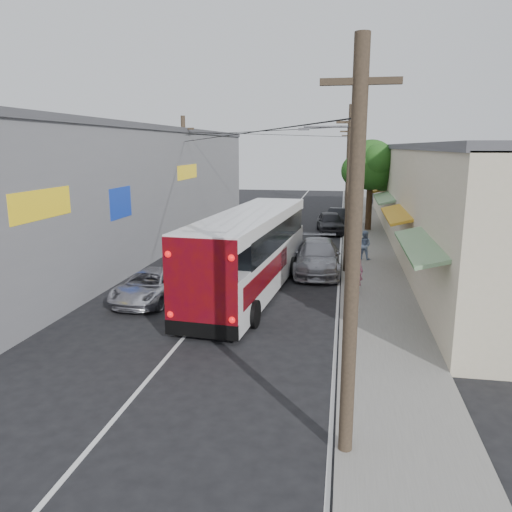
{
  "coord_description": "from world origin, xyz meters",
  "views": [
    {
      "loc": [
        4.99,
        -11.2,
        6.11
      ],
      "look_at": [
        1.55,
        8.31,
        1.74
      ],
      "focal_mm": 35.0,
      "sensor_mm": 36.0,
      "label": 1
    }
  ],
  "objects_px": {
    "parked_suv": "(317,256)",
    "parked_car_far": "(338,218)",
    "jeepney": "(151,285)",
    "coach_bus": "(251,251)",
    "pedestrian_near": "(355,271)",
    "pedestrian_far": "(364,245)",
    "parked_car_mid": "(330,222)"
  },
  "relations": [
    {
      "from": "parked_suv",
      "to": "parked_car_far",
      "type": "xyz_separation_m",
      "value": [
        0.8,
        14.57,
        -0.08
      ]
    },
    {
      "from": "jeepney",
      "to": "parked_suv",
      "type": "xyz_separation_m",
      "value": [
        6.37,
        5.84,
        0.18
      ]
    },
    {
      "from": "jeepney",
      "to": "parked_suv",
      "type": "distance_m",
      "value": 8.64
    },
    {
      "from": "coach_bus",
      "to": "parked_car_far",
      "type": "bearing_deg",
      "value": 84.34
    },
    {
      "from": "pedestrian_near",
      "to": "pedestrian_far",
      "type": "bearing_deg",
      "value": -81.01
    },
    {
      "from": "parked_car_mid",
      "to": "pedestrian_far",
      "type": "distance_m",
      "value": 9.19
    },
    {
      "from": "parked_suv",
      "to": "pedestrian_far",
      "type": "height_order",
      "value": "pedestrian_far"
    },
    {
      "from": "coach_bus",
      "to": "jeepney",
      "type": "bearing_deg",
      "value": -148.1
    },
    {
      "from": "parked_car_far",
      "to": "pedestrian_far",
      "type": "relative_size",
      "value": 2.75
    },
    {
      "from": "parked_suv",
      "to": "pedestrian_far",
      "type": "distance_m",
      "value": 3.69
    },
    {
      "from": "coach_bus",
      "to": "pedestrian_near",
      "type": "relative_size",
      "value": 6.54
    },
    {
      "from": "coach_bus",
      "to": "parked_suv",
      "type": "xyz_separation_m",
      "value": [
        2.59,
        3.9,
        -0.99
      ]
    },
    {
      "from": "parked_suv",
      "to": "parked_car_mid",
      "type": "bearing_deg",
      "value": 86.3
    },
    {
      "from": "parked_car_far",
      "to": "pedestrian_near",
      "type": "bearing_deg",
      "value": -79.92
    },
    {
      "from": "jeepney",
      "to": "parked_suv",
      "type": "height_order",
      "value": "parked_suv"
    },
    {
      "from": "coach_bus",
      "to": "parked_car_mid",
      "type": "relative_size",
      "value": 2.72
    },
    {
      "from": "parked_car_far",
      "to": "coach_bus",
      "type": "bearing_deg",
      "value": -93.31
    },
    {
      "from": "pedestrian_far",
      "to": "parked_suv",
      "type": "bearing_deg",
      "value": 73.68
    },
    {
      "from": "parked_suv",
      "to": "pedestrian_far",
      "type": "xyz_separation_m",
      "value": [
        2.37,
        2.83,
        0.11
      ]
    },
    {
      "from": "jeepney",
      "to": "parked_car_mid",
      "type": "distance_m",
      "value": 18.83
    },
    {
      "from": "parked_car_mid",
      "to": "parked_car_far",
      "type": "distance_m",
      "value": 2.84
    },
    {
      "from": "parked_suv",
      "to": "parked_car_mid",
      "type": "relative_size",
      "value": 1.22
    },
    {
      "from": "parked_car_far",
      "to": "pedestrian_far",
      "type": "xyz_separation_m",
      "value": [
        1.57,
        -11.74,
        0.19
      ]
    },
    {
      "from": "parked_car_far",
      "to": "pedestrian_near",
      "type": "xyz_separation_m",
      "value": [
        0.95,
        -18.3,
        0.33
      ]
    },
    {
      "from": "pedestrian_near",
      "to": "pedestrian_far",
      "type": "distance_m",
      "value": 6.59
    },
    {
      "from": "jeepney",
      "to": "parked_car_mid",
      "type": "height_order",
      "value": "parked_car_mid"
    },
    {
      "from": "parked_car_mid",
      "to": "parked_car_far",
      "type": "bearing_deg",
      "value": 71.99
    },
    {
      "from": "pedestrian_near",
      "to": "parked_suv",
      "type": "bearing_deg",
      "value": -50.5
    },
    {
      "from": "parked_suv",
      "to": "pedestrian_near",
      "type": "bearing_deg",
      "value": -67.13
    },
    {
      "from": "coach_bus",
      "to": "parked_suv",
      "type": "relative_size",
      "value": 2.22
    },
    {
      "from": "jeepney",
      "to": "pedestrian_near",
      "type": "distance_m",
      "value": 8.4
    },
    {
      "from": "parked_suv",
      "to": "parked_car_mid",
      "type": "distance_m",
      "value": 11.79
    }
  ]
}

